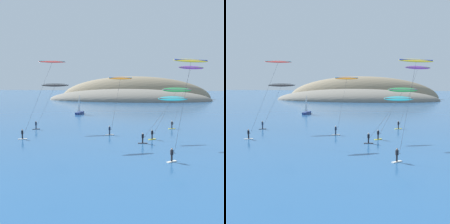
# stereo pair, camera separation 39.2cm
# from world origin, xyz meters

# --- Properties ---
(headland_island) EXTENTS (90.17, 50.24, 26.21)m
(headland_island) POSITION_xyz_m (2.22, 141.52, 0.00)
(headland_island) COLOR slate
(headland_island) RESTS_ON ground
(sailboat_near) EXTENTS (1.53, 5.91, 5.70)m
(sailboat_near) POSITION_xyz_m (-5.70, 62.52, 0.64)
(sailboat_near) COLOR navy
(sailboat_near) RESTS_ON ground
(kitesurfer_purple) EXTENTS (7.53, 4.38, 13.21)m
(kitesurfer_purple) POSITION_xyz_m (24.52, 41.02, 11.88)
(kitesurfer_purple) COLOR yellow
(kitesurfer_purple) RESTS_ON ground
(kitesurfer_red) EXTENTS (7.89, 4.25, 13.50)m
(kitesurfer_red) POSITION_xyz_m (-0.35, 25.93, 11.95)
(kitesurfer_red) COLOR silver
(kitesurfer_red) RESTS_ON ground
(kitesurfer_orange) EXTENTS (4.96, 2.54, 10.78)m
(kitesurfer_orange) POSITION_xyz_m (11.08, 30.94, 9.39)
(kitesurfer_orange) COLOR silver
(kitesurfer_orange) RESTS_ON ground
(kitesurfer_yellow) EXTENTS (5.21, 3.63, 12.65)m
(kitesurfer_yellow) POSITION_xyz_m (21.91, 15.37, 11.21)
(kitesurfer_yellow) COLOR silver
(kitesurfer_yellow) RESTS_ON ground
(kitesurfer_black) EXTENTS (7.46, 3.87, 9.53)m
(kitesurfer_black) POSITION_xyz_m (-3.25, 35.34, 8.58)
(kitesurfer_black) COLOR #2D2D33
(kitesurfer_black) RESTS_ON ground
(kitesurfer_cyan) EXTENTS (7.96, 3.22, 7.54)m
(kitesurfer_cyan) POSITION_xyz_m (20.14, 25.46, 6.62)
(kitesurfer_cyan) COLOR #2D2D33
(kitesurfer_cyan) RESTS_ON ground
(kitesurfer_green) EXTENTS (7.62, 4.38, 8.88)m
(kitesurfer_green) POSITION_xyz_m (21.04, 29.26, 7.90)
(kitesurfer_green) COLOR yellow
(kitesurfer_green) RESTS_ON ground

